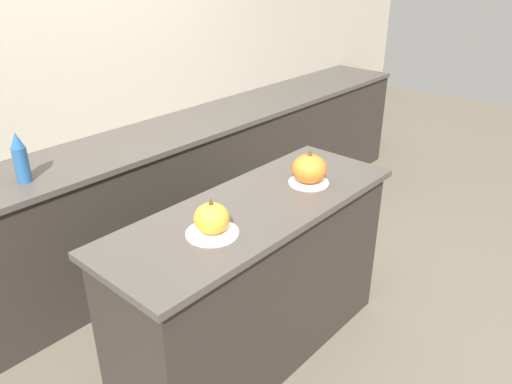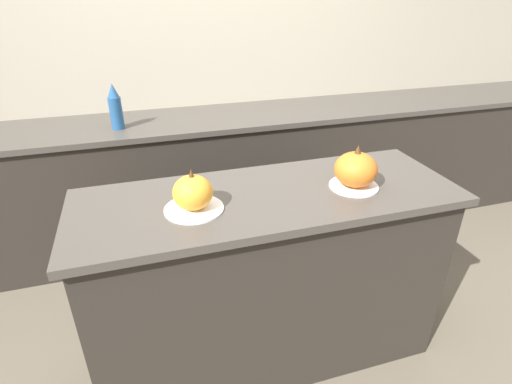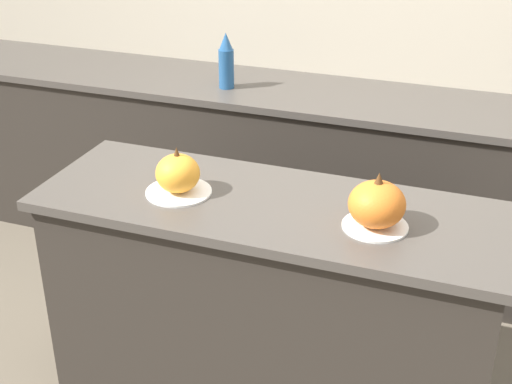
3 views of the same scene
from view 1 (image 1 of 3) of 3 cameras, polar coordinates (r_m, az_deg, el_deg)
The scene contains 7 objects.
ground_plane at distance 2.95m, azimuth -0.06°, elevation -17.65°, with size 12.00×12.00×0.00m, color #665B4C.
wall_back at distance 3.43m, azimuth -19.69°, elevation 11.28°, with size 8.00×0.06×2.50m.
kitchen_island at distance 2.65m, azimuth -0.06°, elevation -10.35°, with size 1.64×0.59×0.93m.
back_counter at distance 3.43m, azimuth -14.97°, elevation -2.23°, with size 6.00×0.60×0.92m.
pumpkin_cake_left at distance 2.14m, azimuth -5.08°, elevation -3.21°, with size 0.23×0.23×0.17m.
pumpkin_cake_right at distance 2.61m, azimuth 6.11°, elevation 2.57°, with size 0.21×0.21×0.19m.
bottle_tall at distance 2.88m, azimuth -25.34°, elevation 3.49°, with size 0.08×0.08×0.28m.
Camera 1 is at (-1.59, -1.42, 2.04)m, focal length 35.00 mm.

